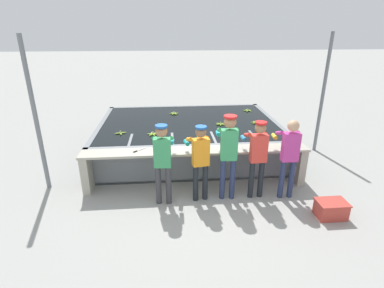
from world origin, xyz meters
TOP-DOWN VIEW (x-y plane):
  - ground_plane at (0.00, 0.00)m, footprint 80.00×80.00m
  - wash_tank at (-0.00, 2.23)m, footprint 4.84×3.58m
  - work_ledge at (0.00, 0.23)m, footprint 4.84×0.45m
  - worker_0 at (-0.70, -0.35)m, footprint 0.44×0.73m
  - worker_1 at (0.03, -0.28)m, footprint 0.48×0.74m
  - worker_2 at (0.59, -0.27)m, footprint 0.43×0.74m
  - worker_3 at (1.18, -0.27)m, footprint 0.43×0.72m
  - worker_4 at (1.79, -0.33)m, footprint 0.41×0.71m
  - banana_bunch_floating_0 at (1.80, 1.95)m, footprint 0.28×0.28m
  - banana_bunch_floating_1 at (-0.38, 3.04)m, footprint 0.28×0.27m
  - banana_bunch_floating_2 at (1.90, 3.19)m, footprint 0.27×0.28m
  - banana_bunch_floating_3 at (0.82, 1.91)m, footprint 0.27×0.28m
  - banana_bunch_floating_4 at (0.20, 0.92)m, footprint 0.27×0.28m
  - banana_bunch_floating_5 at (-0.73, 1.51)m, footprint 0.28×0.27m
  - banana_bunch_floating_6 at (-1.73, 1.41)m, footprint 0.28×0.28m
  - banana_bunch_floating_7 at (-0.94, 1.26)m, footprint 0.28×0.27m
  - knife_0 at (-1.23, 0.27)m, footprint 0.26×0.27m
  - crate at (2.38, -1.12)m, footprint 0.55×0.39m
  - support_post_left at (-3.24, 0.48)m, footprint 0.09×0.09m
  - support_post_right at (3.60, 2.03)m, footprint 0.09×0.09m

SIDE VIEW (x-z plane):
  - ground_plane at x=0.00m, z-range 0.00..0.00m
  - crate at x=2.38m, z-range 0.00..0.33m
  - wash_tank at x=0.00m, z-range -0.01..0.87m
  - work_ledge at x=0.00m, z-range 0.19..1.07m
  - knife_0 at x=-1.23m, z-range 0.88..0.90m
  - banana_bunch_floating_0 at x=1.80m, z-range 0.86..0.93m
  - banana_bunch_floating_1 at x=-0.38m, z-range 0.86..0.93m
  - banana_bunch_floating_3 at x=0.82m, z-range 0.86..0.93m
  - banana_bunch_floating_4 at x=0.20m, z-range 0.86..0.93m
  - banana_bunch_floating_7 at x=-0.94m, z-range 0.86..0.93m
  - banana_bunch_floating_2 at x=1.90m, z-range 0.86..0.93m
  - banana_bunch_floating_5 at x=-0.73m, z-range 0.86..0.93m
  - banana_bunch_floating_6 at x=-1.73m, z-range 0.86..0.93m
  - worker_1 at x=0.03m, z-range 0.16..1.74m
  - worker_3 at x=1.18m, z-range 0.17..1.80m
  - worker_0 at x=-0.70m, z-range 0.17..1.82m
  - worker_4 at x=1.79m, z-range 0.17..1.83m
  - worker_2 at x=0.59m, z-range 0.20..1.97m
  - support_post_left at x=-3.24m, z-range 0.00..3.20m
  - support_post_right at x=3.60m, z-range 0.00..3.20m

